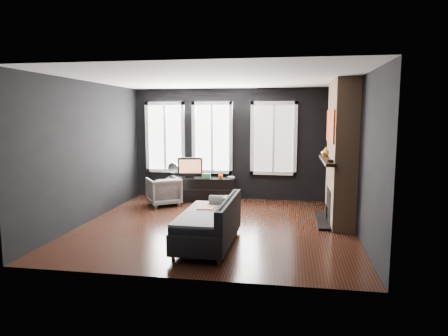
% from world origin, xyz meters
% --- Properties ---
extents(floor, '(5.00, 5.00, 0.00)m').
position_xyz_m(floor, '(0.00, 0.00, 0.00)').
color(floor, black).
rests_on(floor, ground).
extents(ceiling, '(5.00, 5.00, 0.00)m').
position_xyz_m(ceiling, '(0.00, 0.00, 2.70)').
color(ceiling, white).
rests_on(ceiling, ground).
extents(wall_back, '(5.00, 0.02, 2.70)m').
position_xyz_m(wall_back, '(0.00, 2.50, 1.35)').
color(wall_back, black).
rests_on(wall_back, ground).
extents(wall_left, '(0.02, 5.00, 2.70)m').
position_xyz_m(wall_left, '(-2.50, 0.00, 1.35)').
color(wall_left, black).
rests_on(wall_left, ground).
extents(wall_right, '(0.02, 5.00, 2.70)m').
position_xyz_m(wall_right, '(2.50, 0.00, 1.35)').
color(wall_right, black).
rests_on(wall_right, ground).
extents(windows, '(4.00, 0.16, 1.76)m').
position_xyz_m(windows, '(-0.45, 2.46, 2.38)').
color(windows, white).
rests_on(windows, wall_back).
extents(fireplace, '(0.70, 1.62, 2.70)m').
position_xyz_m(fireplace, '(2.30, 0.60, 1.35)').
color(fireplace, '#93724C').
rests_on(fireplace, floor).
extents(sofa, '(0.92, 1.79, 0.76)m').
position_xyz_m(sofa, '(0.08, -1.14, 0.38)').
color(sofa, '#262628').
rests_on(sofa, floor).
extents(stripe_pillow, '(0.07, 0.27, 0.27)m').
position_xyz_m(stripe_pillow, '(0.28, -0.63, 0.55)').
color(stripe_pillow, gray).
rests_on(stripe_pillow, sofa).
extents(armchair, '(0.93, 0.91, 0.71)m').
position_xyz_m(armchair, '(-1.50, 1.50, 0.35)').
color(armchair, silver).
rests_on(armchair, floor).
extents(media_console, '(1.68, 0.65, 0.57)m').
position_xyz_m(media_console, '(-0.76, 2.10, 0.28)').
color(media_console, black).
rests_on(media_console, floor).
extents(monitor, '(0.62, 0.23, 0.54)m').
position_xyz_m(monitor, '(-1.02, 2.09, 0.84)').
color(monitor, black).
rests_on(monitor, media_console).
extents(desk_fan, '(0.28, 0.28, 0.36)m').
position_xyz_m(desk_fan, '(-1.44, 2.07, 0.75)').
color(desk_fan, '#9F9F9F').
rests_on(desk_fan, media_console).
extents(mug, '(0.12, 0.09, 0.11)m').
position_xyz_m(mug, '(-0.27, 2.05, 0.62)').
color(mug, orange).
rests_on(mug, media_console).
extents(book, '(0.15, 0.07, 0.21)m').
position_xyz_m(book, '(-0.12, 2.22, 0.67)').
color(book, '#B6A48F').
rests_on(book, media_console).
extents(storage_box, '(0.21, 0.13, 0.11)m').
position_xyz_m(storage_box, '(-0.62, 2.05, 0.62)').
color(storage_box, '#367B4B').
rests_on(storage_box, media_console).
extents(mantel_vase, '(0.23, 0.23, 0.18)m').
position_xyz_m(mantel_vase, '(2.05, 1.05, 1.32)').
color(mantel_vase, gold).
rests_on(mantel_vase, fireplace).
extents(mantel_clock, '(0.13, 0.13, 0.04)m').
position_xyz_m(mantel_clock, '(2.05, 0.05, 1.25)').
color(mantel_clock, black).
rests_on(mantel_clock, fireplace).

